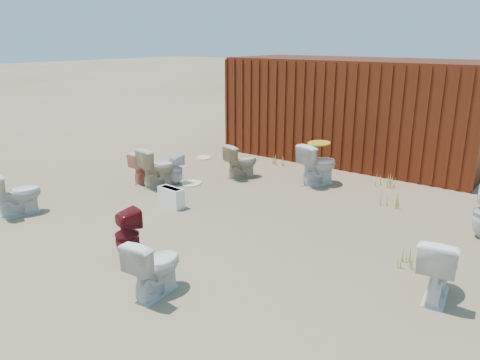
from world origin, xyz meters
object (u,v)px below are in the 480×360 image
Objects in this scene: shipping_container at (355,110)px; loose_tank at (171,197)px; toilet_front_a at (18,193)px; toilet_back_a at (176,169)px; toilet_front_maroon at (127,235)px; toilet_front_e at (438,267)px; toilet_back_beige_right at (241,161)px; toilet_back_beige_left at (159,167)px; toilet_back_yellowlid at (318,164)px; toilet_front_pink at (146,167)px; toilet_front_c at (155,266)px.

shipping_container reaches higher than loose_tank.
toilet_front_a is 2.96m from toilet_back_a.
shipping_container is 4.70m from toilet_back_a.
toilet_front_maroon is at bearing -166.56° from toilet_front_a.
toilet_back_beige_right is at bearing -35.90° from toilet_front_e.
toilet_front_a reaches higher than toilet_back_beige_right.
toilet_back_beige_left is 0.95× the size of toilet_back_yellowlid.
toilet_back_yellowlid is (2.49, 2.02, 0.02)m from toilet_back_beige_left.
toilet_back_beige_right reaches higher than toilet_front_maroon.
toilet_front_e is 5.30m from toilet_back_beige_right.
toilet_front_pink is at bearing -83.29° from toilet_front_a.
toilet_back_yellowlid is at bearing -139.63° from toilet_back_beige_right.
shipping_container is 3.33m from toilet_back_beige_right.
toilet_back_beige_left is 3.21m from toilet_back_yellowlid.
loose_tank is (1.05, -0.72, -0.23)m from toilet_back_beige_left.
toilet_front_a is 1.03× the size of toilet_back_beige_right.
toilet_front_e is 1.53× the size of loose_tank.
toilet_back_beige_right is (-4.68, 2.50, -0.02)m from toilet_front_e.
shipping_container is 7.49× the size of toilet_back_beige_left.
toilet_front_a is at bearing 5.53° from toilet_front_e.
loose_tank is (-1.96, 2.21, -0.19)m from toilet_front_c.
shipping_container is 8.30× the size of toilet_front_c.
toilet_back_beige_left is at bearing -18.10° from toilet_front_e.
toilet_front_a is at bearing 73.82° from toilet_back_a.
shipping_container is at bearing -61.50° from toilet_back_yellowlid.
toilet_back_a is 2.89m from toilet_back_yellowlid.
toilet_back_a is 1.34m from loose_tank.
toilet_back_beige_left is at bearing 59.46° from toilet_back_yellowlid.
loose_tank is (1.48, -0.74, -0.15)m from toilet_front_pink.
toilet_front_c is at bearing -83.17° from shipping_container.
toilet_back_beige_left is at bearing -49.08° from toilet_front_c.
toilet_back_beige_left is at bearing 77.17° from toilet_back_beige_right.
toilet_front_maroon is 0.89× the size of toilet_back_beige_left.
toilet_front_c reaches higher than loose_tank.
toilet_front_a is at bearing -10.99° from toilet_front_c.
toilet_back_beige_left reaches higher than toilet_front_c.
shipping_container is at bearing -88.12° from toilet_front_c.
toilet_front_c is at bearing 142.84° from toilet_front_pink.
shipping_container reaches higher than toilet_front_a.
toilet_back_a is 1.42m from toilet_back_beige_right.
loose_tank is at bearing -121.01° from toilet_front_a.
toilet_front_pink is 1.66m from loose_tank.
toilet_front_c is 0.94× the size of toilet_front_e.
toilet_back_yellowlid is at bearing 66.69° from loose_tank.
toilet_front_c is (3.74, -0.40, -0.01)m from toilet_front_a.
toilet_front_c is 1.15× the size of toilet_back_a.
toilet_front_a is 1.50× the size of loose_tank.
toilet_back_beige_right is 0.86× the size of toilet_back_yellowlid.
toilet_front_e is at bearing 168.04° from toilet_back_a.
shipping_container is 7.61m from toilet_front_a.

